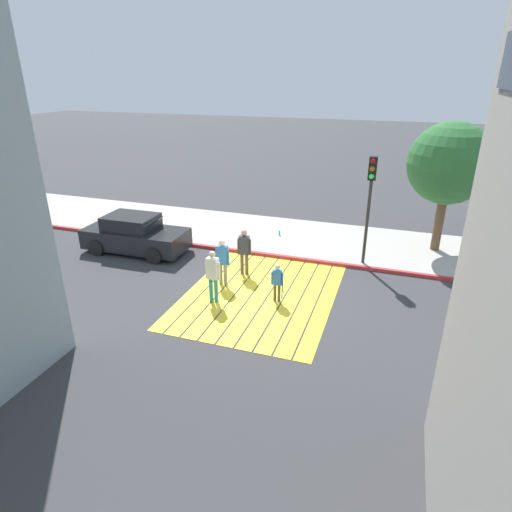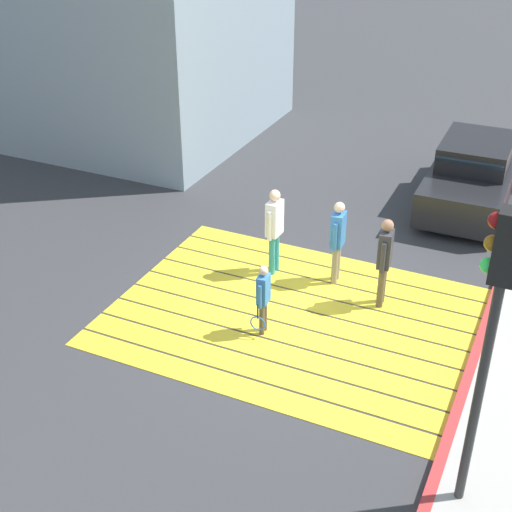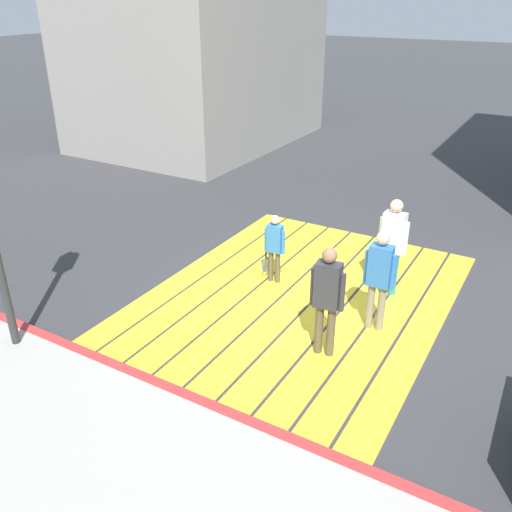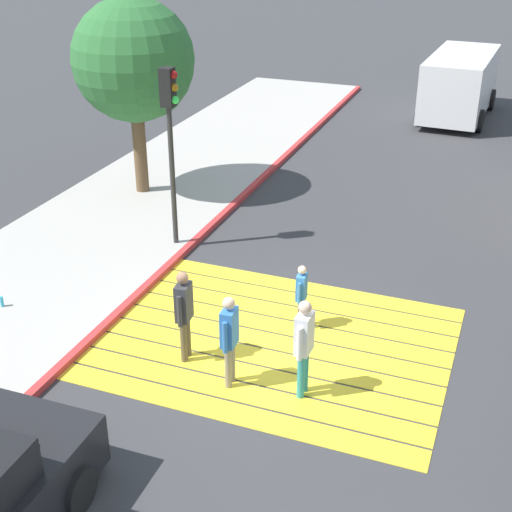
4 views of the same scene
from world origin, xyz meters
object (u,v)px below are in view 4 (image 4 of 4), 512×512
at_px(street_tree, 136,64).
at_px(pedestrian_child_with_racket, 302,293).
at_px(pedestrian_adult_side, 304,342).
at_px(pedestrian_adult_lead, 229,335).
at_px(pedestrian_adult_trailing, 184,310).
at_px(van_down_street, 460,84).
at_px(traffic_light_corner, 170,123).
at_px(water_bottle, 2,302).

bearing_deg(street_tree, pedestrian_child_with_racket, -39.17).
bearing_deg(pedestrian_child_with_racket, pedestrian_adult_side, -71.54).
distance_m(pedestrian_adult_lead, pedestrian_adult_side, 1.25).
xyz_separation_m(pedestrian_adult_trailing, pedestrian_child_with_racket, (1.61, 1.74, -0.27)).
distance_m(van_down_street, pedestrian_adult_side, 18.25).
relative_size(van_down_street, pedestrian_adult_lead, 3.09).
bearing_deg(van_down_street, traffic_light_corner, -109.14).
bearing_deg(pedestrian_child_with_racket, van_down_street, 86.58).
bearing_deg(pedestrian_adult_trailing, traffic_light_corner, 118.63).
xyz_separation_m(traffic_light_corner, pedestrian_adult_side, (4.51, -4.34, -1.99)).
distance_m(traffic_light_corner, water_bottle, 5.21).
bearing_deg(van_down_street, street_tree, -122.40).
bearing_deg(van_down_street, pedestrian_adult_trailing, -98.17).
bearing_deg(water_bottle, pedestrian_adult_lead, -6.41).
height_order(water_bottle, pedestrian_adult_side, pedestrian_adult_side).
height_order(van_down_street, pedestrian_child_with_racket, van_down_street).
bearing_deg(pedestrian_adult_trailing, pedestrian_child_with_racket, 47.20).
bearing_deg(pedestrian_child_with_racket, traffic_light_corner, 148.46).
xyz_separation_m(van_down_street, street_tree, (-7.14, -11.25, 2.35)).
relative_size(traffic_light_corner, pedestrian_adult_side, 2.36).
xyz_separation_m(van_down_street, water_bottle, (-6.76, -17.85, -1.05)).
relative_size(street_tree, pedestrian_adult_lead, 3.11).
bearing_deg(traffic_light_corner, pedestrian_child_with_racket, -31.54).
height_order(street_tree, pedestrian_adult_trailing, street_tree).
relative_size(traffic_light_corner, water_bottle, 19.27).
xyz_separation_m(street_tree, pedestrian_adult_side, (6.83, -7.00, -2.58)).
bearing_deg(street_tree, pedestrian_adult_trailing, -56.06).
height_order(van_down_street, street_tree, street_tree).
xyz_separation_m(pedestrian_adult_lead, pedestrian_child_with_racket, (0.57, 2.16, -0.24)).
height_order(traffic_light_corner, water_bottle, traffic_light_corner).
relative_size(pedestrian_adult_lead, pedestrian_child_with_racket, 1.27).
bearing_deg(van_down_street, water_bottle, -110.75).
xyz_separation_m(water_bottle, pedestrian_child_with_racket, (5.79, 1.58, 0.53)).
bearing_deg(traffic_light_corner, pedestrian_adult_lead, -54.09).
bearing_deg(pedestrian_adult_side, pedestrian_child_with_racket, 108.46).
distance_m(pedestrian_adult_lead, pedestrian_adult_trailing, 1.12).
xyz_separation_m(traffic_light_corner, street_tree, (-2.31, 2.66, 0.59)).
height_order(pedestrian_adult_trailing, pedestrian_child_with_racket, pedestrian_adult_trailing).
relative_size(traffic_light_corner, pedestrian_adult_trailing, 2.40).
xyz_separation_m(traffic_light_corner, pedestrian_adult_lead, (3.28, -4.53, -2.04)).
bearing_deg(pedestrian_adult_side, van_down_street, 89.02).
distance_m(street_tree, pedestrian_adult_lead, 9.48).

